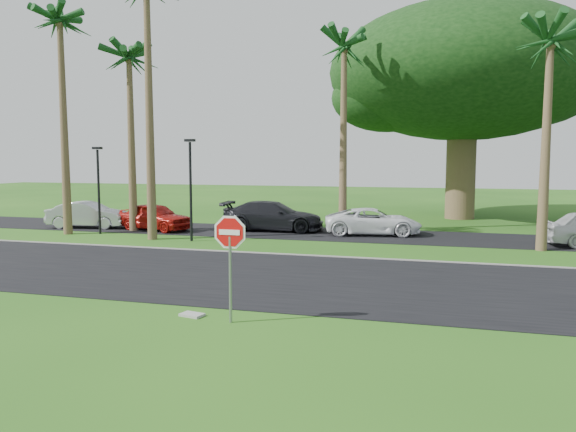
# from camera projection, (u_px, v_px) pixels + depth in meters

# --- Properties ---
(ground) EXTENTS (120.00, 120.00, 0.00)m
(ground) POSITION_uv_depth(u_px,v_px,m) (254.00, 291.00, 15.94)
(ground) COLOR #1F5014
(ground) RESTS_ON ground
(road) EXTENTS (120.00, 8.00, 0.02)m
(road) POSITION_uv_depth(u_px,v_px,m) (274.00, 277.00, 17.85)
(road) COLOR black
(road) RESTS_ON ground
(parking_strip) EXTENTS (120.00, 5.00, 0.02)m
(parking_strip) POSITION_uv_depth(u_px,v_px,m) (337.00, 234.00, 27.90)
(parking_strip) COLOR black
(parking_strip) RESTS_ON ground
(curb) EXTENTS (120.00, 0.12, 0.06)m
(curb) POSITION_uv_depth(u_px,v_px,m) (305.00, 255.00, 21.72)
(curb) COLOR gray
(curb) RESTS_ON ground
(stop_sign_near) EXTENTS (1.05, 0.07, 2.62)m
(stop_sign_near) POSITION_uv_depth(u_px,v_px,m) (230.00, 246.00, 12.75)
(stop_sign_near) COLOR gray
(stop_sign_near) RESTS_ON ground
(palm_left_far) EXTENTS (5.00, 5.00, 11.50)m
(palm_left_far) POSITION_uv_depth(u_px,v_px,m) (60.00, 26.00, 27.05)
(palm_left_far) COLOR brown
(palm_left_far) RESTS_ON ground
(palm_left_mid) EXTENTS (5.00, 5.00, 10.00)m
(palm_left_mid) POSITION_uv_depth(u_px,v_px,m) (129.00, 61.00, 28.43)
(palm_left_mid) COLOR brown
(palm_left_mid) RESTS_ON ground
(palm_center) EXTENTS (5.00, 5.00, 10.50)m
(palm_center) POSITION_uv_depth(u_px,v_px,m) (344.00, 51.00, 28.40)
(palm_center) COLOR brown
(palm_center) RESTS_ON ground
(palm_right_near) EXTENTS (5.00, 5.00, 9.50)m
(palm_right_near) POSITION_uv_depth(u_px,v_px,m) (550.00, 46.00, 22.22)
(palm_right_near) COLOR brown
(palm_right_near) RESTS_ON ground
(canopy_tree) EXTENTS (16.50, 16.50, 13.12)m
(canopy_tree) POSITION_uv_depth(u_px,v_px,m) (464.00, 74.00, 34.44)
(canopy_tree) COLOR brown
(canopy_tree) RESTS_ON ground
(streetlight_left) EXTENTS (0.45, 0.25, 4.34)m
(streetlight_left) POSITION_uv_depth(u_px,v_px,m) (99.00, 184.00, 27.90)
(streetlight_left) COLOR black
(streetlight_left) RESTS_ON ground
(streetlight_right) EXTENTS (0.45, 0.25, 4.64)m
(streetlight_right) POSITION_uv_depth(u_px,v_px,m) (191.00, 183.00, 25.43)
(streetlight_right) COLOR black
(streetlight_right) RESTS_ON ground
(car_silver) EXTENTS (4.49, 2.25, 1.41)m
(car_silver) POSITION_uv_depth(u_px,v_px,m) (88.00, 215.00, 30.45)
(car_silver) COLOR #B3B6BB
(car_silver) RESTS_ON ground
(car_red) EXTENTS (4.46, 2.68, 1.42)m
(car_red) POSITION_uv_depth(u_px,v_px,m) (155.00, 217.00, 29.43)
(car_red) COLOR #A6130D
(car_red) RESTS_ON ground
(car_dark) EXTENTS (5.44, 2.58, 1.53)m
(car_dark) POSITION_uv_depth(u_px,v_px,m) (273.00, 216.00, 29.22)
(car_dark) COLOR black
(car_dark) RESTS_ON ground
(car_minivan) EXTENTS (5.04, 3.00, 1.31)m
(car_minivan) POSITION_uv_depth(u_px,v_px,m) (373.00, 222.00, 27.65)
(car_minivan) COLOR white
(car_minivan) RESTS_ON ground
(utility_slab) EXTENTS (0.61, 0.46, 0.06)m
(utility_slab) POSITION_uv_depth(u_px,v_px,m) (192.00, 315.00, 13.45)
(utility_slab) COLOR #9B9B93
(utility_slab) RESTS_ON ground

